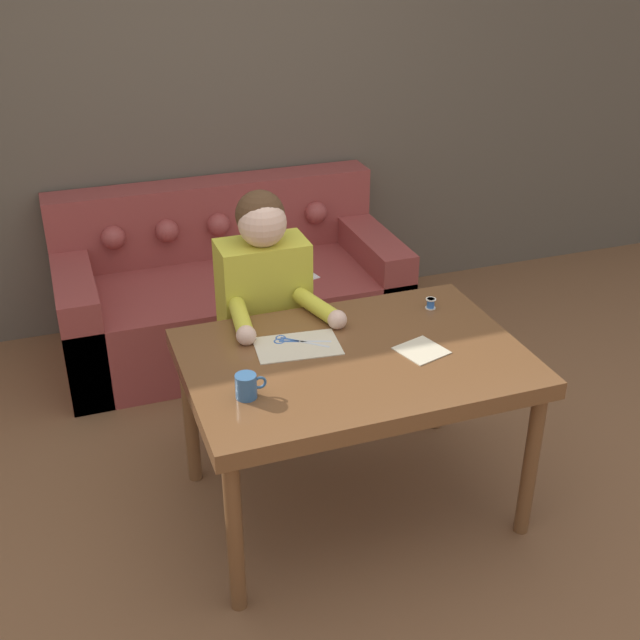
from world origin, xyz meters
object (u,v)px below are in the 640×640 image
dining_table (354,371)px  scissors (292,341)px  person (265,319)px  mug (247,386)px  thread_spool (431,303)px  couch (229,293)px

dining_table → scissors: size_ratio=5.97×
person → mug: bearing=-110.3°
person → scissors: 0.44m
scissors → thread_spool: size_ratio=4.84×
couch → thread_spool: (0.59, -1.30, 0.45)m
person → scissors: size_ratio=5.54×
mug → thread_spool: (0.92, 0.40, -0.02)m
person → couch: bearing=87.0°
person → mug: size_ratio=10.70×
person → thread_spool: (0.64, -0.35, 0.14)m
person → dining_table: bearing=-72.7°
couch → scissors: 1.44m
dining_table → thread_spool: (0.45, 0.26, 0.10)m
mug → thread_spool: bearing=23.8°
couch → mug: 1.80m
dining_table → couch: couch is taller
dining_table → scissors: (-0.20, 0.18, 0.08)m
mug → dining_table: bearing=17.7°
dining_table → couch: size_ratio=0.70×
dining_table → mug: 0.50m
dining_table → person: 0.63m
dining_table → person: bearing=107.3°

